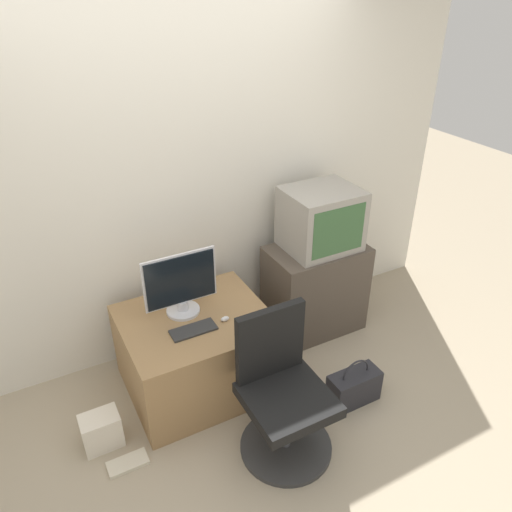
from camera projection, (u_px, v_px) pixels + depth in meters
name	position (u px, v px, depth m)	size (l,w,h in m)	color
ground_plane	(276.00, 457.00, 2.95)	(12.00, 12.00, 0.00)	tan
wall_back	(180.00, 178.00, 3.32)	(4.40, 0.05, 2.60)	silver
desk	(197.00, 351.00, 3.34)	(0.93, 0.79, 0.57)	#937047
side_stand	(315.00, 289.00, 3.86)	(0.73, 0.45, 0.72)	#4C4238
main_monitor	(181.00, 285.00, 3.15)	(0.48, 0.22, 0.43)	silver
keyboard	(193.00, 330.00, 3.08)	(0.29, 0.12, 0.01)	#2D2D2D
mouse	(225.00, 319.00, 3.16)	(0.06, 0.03, 0.03)	silver
crt_tv	(321.00, 219.00, 3.59)	(0.52, 0.44, 0.45)	gray
office_chair	(282.00, 397.00, 2.87)	(0.55, 0.55, 0.89)	#333333
cardboard_box_lower	(101.00, 431.00, 2.98)	(0.23, 0.16, 0.23)	beige
handbag	(354.00, 387.00, 3.28)	(0.35, 0.16, 0.35)	#232328
book	(128.00, 463.00, 2.90)	(0.23, 0.11, 0.02)	beige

